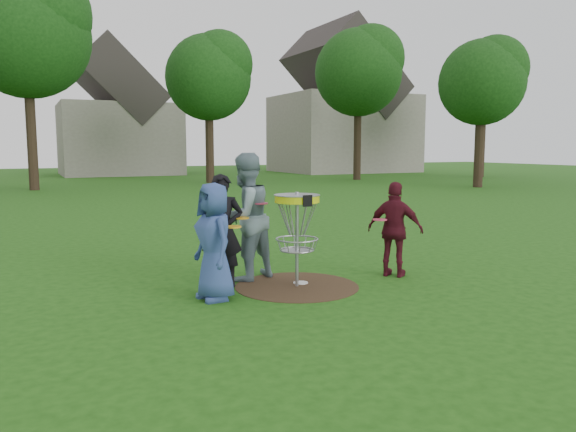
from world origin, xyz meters
name	(u,v)px	position (x,y,z in m)	size (l,w,h in m)	color
ground	(297,286)	(0.00, 0.00, 0.00)	(100.00, 100.00, 0.00)	#19470F
dirt_patch	(297,286)	(0.00, 0.00, 0.00)	(1.80, 1.80, 0.01)	#47331E
player_blue	(214,242)	(-1.29, -0.14, 0.78)	(0.76, 0.50, 1.56)	#304784
player_black	(222,231)	(-0.96, 0.49, 0.82)	(0.60, 0.39, 1.63)	black
player_grey	(245,217)	(-0.51, 0.74, 0.97)	(0.94, 0.73, 1.93)	gray
player_maroon	(395,229)	(1.67, -0.07, 0.74)	(0.87, 0.36, 1.48)	#4E121D
disc_on_grass	(301,283)	(0.13, 0.14, 0.01)	(0.22, 0.22, 0.02)	white
disc_golf_basket	(297,217)	(0.00, 0.00, 1.02)	(0.66, 0.67, 1.38)	#9EA0A5
held_discs	(281,217)	(-0.17, 0.18, 1.01)	(2.62, 0.85, 0.29)	#F8A61B
tree_row	(109,56)	(0.44, 20.67, 6.21)	(51.20, 17.42, 9.90)	#38281C
house_row	(149,116)	(4.78, 33.07, 4.14)	(44.50, 10.65, 11.62)	gray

